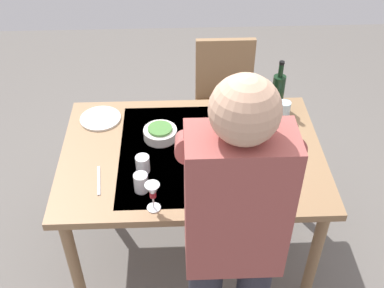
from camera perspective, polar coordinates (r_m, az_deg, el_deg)
name	(u,v)px	position (r m, az deg, el deg)	size (l,w,h in m)	color
ground_plane	(192,245)	(3.04, 0.00, -12.02)	(6.00, 6.00, 0.00)	#66605B
dining_table	(192,163)	(2.53, 0.00, -2.31)	(1.37, 0.94, 0.78)	#93704C
chair_near	(225,97)	(3.31, 3.97, 5.66)	(0.40, 0.40, 0.91)	brown
person_server	(233,239)	(1.84, 4.92, -11.31)	(0.42, 0.61, 1.69)	#2D2D38
wine_bottle	(278,90)	(2.78, 10.32, 6.41)	(0.07, 0.07, 0.30)	black
wine_glass_left	(153,192)	(2.12, -4.75, -5.80)	(0.07, 0.07, 0.15)	white
water_cup_near_left	(143,164)	(2.35, -5.95, -2.41)	(0.07, 0.07, 0.09)	silver
water_cup_near_right	(284,110)	(2.72, 11.00, 3.99)	(0.07, 0.07, 0.11)	silver
water_cup_far_left	(141,183)	(2.25, -6.15, -4.65)	(0.07, 0.07, 0.10)	silver
serving_bowl_pasta	(229,165)	(2.35, 4.41, -2.51)	(0.30, 0.30, 0.07)	silver
side_bowl_salad	(160,133)	(2.54, -3.84, 1.36)	(0.18, 0.18, 0.07)	silver
dinner_plate_near	(100,118)	(2.74, -10.95, 3.04)	(0.23, 0.23, 0.01)	silver
table_knife	(99,180)	(2.35, -11.14, -4.31)	(0.01, 0.20, 0.01)	silver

